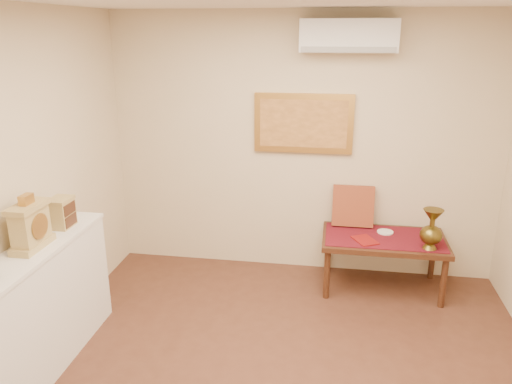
% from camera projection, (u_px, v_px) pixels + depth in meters
% --- Properties ---
extents(wall_back, '(4.00, 0.02, 2.70)m').
position_uv_depth(wall_back, '(303.00, 147.00, 5.14)').
color(wall_back, beige).
rests_on(wall_back, ground).
extents(table_cloth, '(1.14, 0.59, 0.01)m').
position_uv_depth(table_cloth, '(384.00, 237.00, 4.92)').
color(table_cloth, maroon).
rests_on(table_cloth, low_table).
extents(brass_urn_tall, '(0.21, 0.21, 0.47)m').
position_uv_depth(brass_urn_tall, '(432.00, 225.00, 4.59)').
color(brass_urn_tall, brown).
rests_on(brass_urn_tall, table_cloth).
extents(plate, '(0.16, 0.16, 0.01)m').
position_uv_depth(plate, '(385.00, 232.00, 5.02)').
color(plate, silver).
rests_on(plate, table_cloth).
extents(menu, '(0.28, 0.31, 0.01)m').
position_uv_depth(menu, '(365.00, 240.00, 4.82)').
color(menu, maroon).
rests_on(menu, table_cloth).
extents(cushion, '(0.42, 0.19, 0.43)m').
position_uv_depth(cushion, '(353.00, 206.00, 5.15)').
color(cushion, maroon).
rests_on(cushion, table_cloth).
extents(display_ledge, '(0.37, 2.02, 0.98)m').
position_uv_depth(display_ledge, '(23.00, 324.00, 3.58)').
color(display_ledge, silver).
rests_on(display_ledge, floor).
extents(mantel_clock, '(0.17, 0.36, 0.41)m').
position_uv_depth(mantel_clock, '(30.00, 226.00, 3.60)').
color(mantel_clock, tan).
rests_on(mantel_clock, display_ledge).
extents(wooden_chest, '(0.16, 0.21, 0.24)m').
position_uv_depth(wooden_chest, '(62.00, 213.00, 4.01)').
color(wooden_chest, tan).
rests_on(wooden_chest, display_ledge).
extents(low_table, '(1.20, 0.70, 0.55)m').
position_uv_depth(low_table, '(384.00, 244.00, 4.94)').
color(low_table, '#432314').
rests_on(low_table, floor).
extents(painting, '(1.00, 0.06, 0.60)m').
position_uv_depth(painting, '(303.00, 123.00, 5.04)').
color(painting, '#B8853B').
rests_on(painting, wall_back).
extents(ac_unit, '(0.90, 0.25, 0.30)m').
position_uv_depth(ac_unit, '(349.00, 36.00, 4.62)').
color(ac_unit, silver).
rests_on(ac_unit, wall_back).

